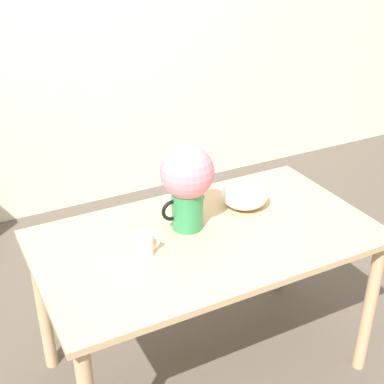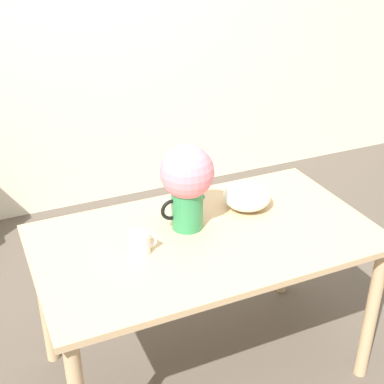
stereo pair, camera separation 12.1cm
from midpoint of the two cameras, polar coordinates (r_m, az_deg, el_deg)
ground_plane at (r=2.81m, az=3.11°, el=-18.47°), size 12.00×12.00×0.00m
wall_back at (r=3.88m, az=-10.27°, el=16.47°), size 8.00×0.05×2.60m
table at (r=2.40m, az=2.92°, el=-6.66°), size 1.49×0.84×0.78m
flower_vase at (r=2.29m, az=0.97°, el=1.19°), size 0.24×0.23×0.39m
coffee_mug at (r=2.21m, az=-4.00°, el=-5.51°), size 0.12×0.09×0.09m
white_bowl at (r=2.54m, az=7.24°, el=-0.44°), size 0.23×0.23×0.13m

